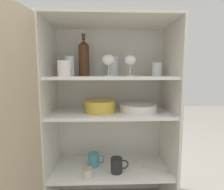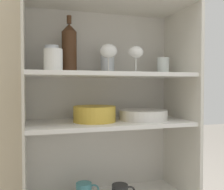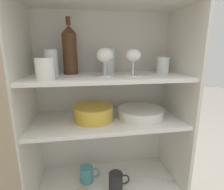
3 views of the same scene
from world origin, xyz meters
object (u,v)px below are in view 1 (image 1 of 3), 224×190
object	(u,v)px
plate_stack_white	(138,108)
coffee_mug_primary	(117,165)
wine_bottle	(84,58)
storage_jar	(87,172)
mixing_bowl_large	(100,106)

from	to	relation	value
plate_stack_white	coffee_mug_primary	size ratio (longest dim) A/B	2.11
wine_bottle	storage_jar	bearing A→B (deg)	-80.84
wine_bottle	coffee_mug_primary	size ratio (longest dim) A/B	2.41
mixing_bowl_large	plate_stack_white	bearing A→B (deg)	-0.87
wine_bottle	plate_stack_white	xyz separation A→B (m)	(0.38, -0.08, -0.35)
wine_bottle	storage_jar	xyz separation A→B (m)	(0.03, -0.20, -0.76)
wine_bottle	mixing_bowl_large	distance (m)	0.36
wine_bottle	storage_jar	world-z (taller)	wine_bottle
plate_stack_white	mixing_bowl_large	distance (m)	0.27
mixing_bowl_large	coffee_mug_primary	distance (m)	0.43
plate_stack_white	coffee_mug_primary	xyz separation A→B (m)	(-0.15, -0.07, -0.39)
mixing_bowl_large	wine_bottle	bearing A→B (deg)	145.42
wine_bottle	mixing_bowl_large	bearing A→B (deg)	-34.58
coffee_mug_primary	storage_jar	size ratio (longest dim) A/B	1.76
wine_bottle	mixing_bowl_large	size ratio (longest dim) A/B	1.39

